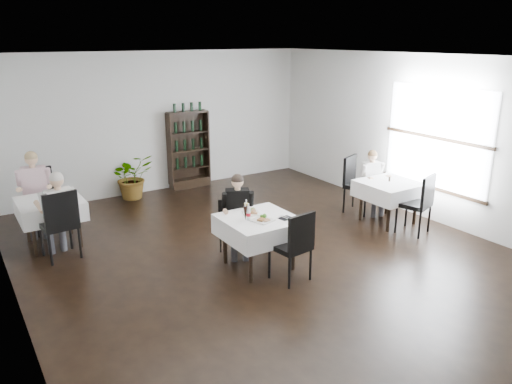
% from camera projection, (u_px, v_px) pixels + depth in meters
% --- Properties ---
extents(room_shell, '(9.00, 9.00, 9.00)m').
position_uv_depth(room_shell, '(277.00, 166.00, 7.15)').
color(room_shell, black).
rests_on(room_shell, ground).
extents(window_right, '(0.06, 2.30, 1.85)m').
position_uv_depth(window_right, '(436.00, 140.00, 8.93)').
color(window_right, white).
rests_on(window_right, room_shell).
extents(wine_shelf, '(0.90, 0.28, 1.75)m').
position_uv_depth(wine_shelf, '(189.00, 150.00, 11.13)').
color(wine_shelf, black).
rests_on(wine_shelf, ground).
extents(main_table, '(1.03, 1.03, 0.77)m').
position_uv_depth(main_table, '(259.00, 227.00, 7.26)').
color(main_table, black).
rests_on(main_table, ground).
extents(left_table, '(0.98, 0.98, 0.77)m').
position_uv_depth(left_table, '(51.00, 209.00, 8.05)').
color(left_table, black).
rests_on(left_table, ground).
extents(right_table, '(0.98, 0.98, 0.77)m').
position_uv_depth(right_table, '(389.00, 190.00, 9.03)').
color(right_table, black).
rests_on(right_table, ground).
extents(potted_tree, '(0.92, 0.82, 0.94)m').
position_uv_depth(potted_tree, '(132.00, 176.00, 10.45)').
color(potted_tree, '#295F20').
rests_on(potted_tree, ground).
extents(main_chair_far, '(0.51, 0.51, 0.88)m').
position_uv_depth(main_chair_far, '(232.00, 224.00, 7.73)').
color(main_chair_far, black).
rests_on(main_chair_far, ground).
extents(main_chair_near, '(0.53, 0.53, 1.03)m').
position_uv_depth(main_chair_near, '(295.00, 242.00, 6.82)').
color(main_chair_near, black).
rests_on(main_chair_near, ground).
extents(left_chair_far, '(0.57, 0.57, 1.10)m').
position_uv_depth(left_chair_far, '(42.00, 195.00, 8.69)').
color(left_chair_far, black).
rests_on(left_chair_far, ground).
extents(left_chair_near, '(0.55, 0.56, 1.11)m').
position_uv_depth(left_chair_near, '(60.00, 220.00, 7.50)').
color(left_chair_near, black).
rests_on(left_chair_near, ground).
extents(right_chair_far, '(0.65, 0.65, 1.09)m').
position_uv_depth(right_chair_far, '(356.00, 180.00, 9.63)').
color(right_chair_far, black).
rests_on(right_chair_far, ground).
extents(right_chair_near, '(0.61, 0.61, 1.06)m').
position_uv_depth(right_chair_near, '(420.00, 200.00, 8.51)').
color(right_chair_near, black).
rests_on(right_chair_near, ground).
extents(diner_main, '(0.58, 0.61, 1.29)m').
position_uv_depth(diner_main, '(238.00, 209.00, 7.64)').
color(diner_main, '#393A40').
rests_on(diner_main, ground).
extents(diner_left_far, '(0.59, 0.61, 1.45)m').
position_uv_depth(diner_left_far, '(35.00, 187.00, 8.44)').
color(diner_left_far, '#393A40').
rests_on(diner_left_far, ground).
extents(diner_left_near, '(0.56, 0.57, 1.39)m').
position_uv_depth(diner_left_near, '(59.00, 208.00, 7.50)').
color(diner_left_near, '#393A40').
rests_on(diner_left_near, ground).
extents(diner_right_far, '(0.51, 0.53, 1.23)m').
position_uv_depth(diner_right_far, '(373.00, 177.00, 9.50)').
color(diner_right_far, '#393A40').
rests_on(diner_right_far, ground).
extents(plate_far, '(0.31, 0.31, 0.08)m').
position_uv_depth(plate_far, '(252.00, 213.00, 7.37)').
color(plate_far, white).
rests_on(plate_far, main_table).
extents(plate_near, '(0.34, 0.34, 0.08)m').
position_uv_depth(plate_near, '(263.00, 220.00, 7.09)').
color(plate_near, white).
rests_on(plate_near, main_table).
extents(pilsner_dark, '(0.06, 0.06, 0.27)m').
position_uv_depth(pilsner_dark, '(245.00, 213.00, 7.07)').
color(pilsner_dark, black).
rests_on(pilsner_dark, main_table).
extents(pilsner_lager, '(0.06, 0.06, 0.28)m').
position_uv_depth(pilsner_lager, '(246.00, 210.00, 7.18)').
color(pilsner_lager, gold).
rests_on(pilsner_lager, main_table).
extents(coke_bottle, '(0.06, 0.06, 0.25)m').
position_uv_depth(coke_bottle, '(248.00, 213.00, 7.09)').
color(coke_bottle, silver).
rests_on(coke_bottle, main_table).
extents(napkin_cutlery, '(0.21, 0.21, 0.02)m').
position_uv_depth(napkin_cutlery, '(286.00, 218.00, 7.19)').
color(napkin_cutlery, black).
rests_on(napkin_cutlery, main_table).
extents(pepper_mill, '(0.04, 0.04, 0.09)m').
position_uv_depth(pepper_mill, '(389.00, 179.00, 9.02)').
color(pepper_mill, black).
rests_on(pepper_mill, right_table).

